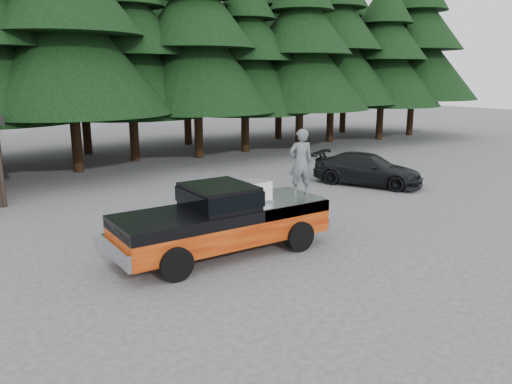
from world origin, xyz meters
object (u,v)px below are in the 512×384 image
air_compressor (254,192)px  parked_car (367,169)px  pickup_truck (223,230)px  man_on_bed (301,162)px

air_compressor → parked_car: size_ratio=0.16×
pickup_truck → air_compressor: (0.99, -0.04, 0.93)m
air_compressor → man_on_bed: 1.69m
man_on_bed → parked_car: man_on_bed is taller
man_on_bed → air_compressor: bearing=15.7°
air_compressor → man_on_bed: man_on_bed is taller
parked_car → man_on_bed: bearing=-176.7°
pickup_truck → parked_car: 10.41m
man_on_bed → parked_car: size_ratio=0.40×
air_compressor → parked_car: 9.56m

